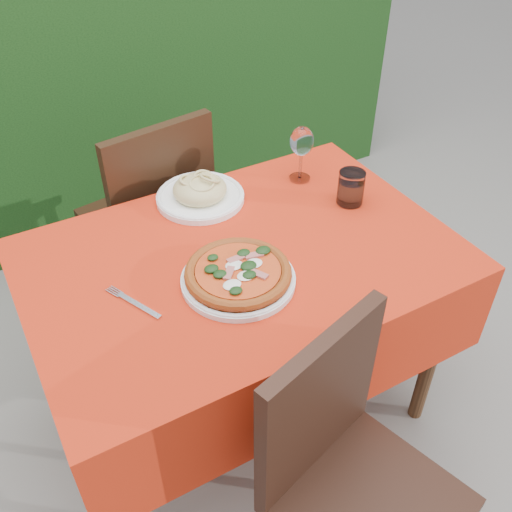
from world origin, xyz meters
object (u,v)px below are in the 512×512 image
pasta_plate (200,193)px  wine_glass (302,143)px  chair_far (154,212)px  pizza_plate (238,275)px  fork (139,306)px  chair_near (346,466)px  water_glass (351,189)px

pasta_plate → wine_glass: (0.36, -0.05, 0.11)m
chair_far → pizza_plate: (-0.01, -0.73, 0.24)m
wine_glass → fork: wine_glass is taller
chair_near → pizza_plate: (-0.03, 0.50, 0.26)m
chair_near → wine_glass: size_ratio=4.52×
wine_glass → chair_near: bearing=-115.4°
pizza_plate → fork: bearing=170.7°
chair_far → fork: bearing=58.6°
chair_far → pizza_plate: chair_far is taller
water_glass → fork: size_ratio=0.55×
pizza_plate → wine_glass: size_ratio=1.89×
chair_near → pizza_plate: 0.57m
wine_glass → pasta_plate: bearing=171.9°
pasta_plate → fork: 0.52m
pizza_plate → fork: pizza_plate is taller
pasta_plate → fork: pasta_plate is taller
chair_near → chair_far: (-0.02, 1.23, 0.02)m
chair_near → water_glass: chair_near is taller
chair_near → water_glass: 0.87m
pizza_plate → water_glass: 0.53m
pizza_plate → pasta_plate: size_ratio=1.29×
water_glass → wine_glass: (-0.06, 0.20, 0.09)m
chair_near → wine_glass: 1.04m
pasta_plate → fork: (-0.36, -0.38, -0.03)m
wine_glass → fork: 0.80m
chair_far → pizza_plate: 0.77m
chair_near → fork: bearing=102.7°
chair_far → wine_glass: (0.43, -0.36, 0.35)m
chair_near → wine_glass: wine_glass is taller
chair_far → wine_glass: 0.66m
chair_near → fork: (-0.30, 0.55, 0.23)m
water_glass → wine_glass: size_ratio=0.57×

